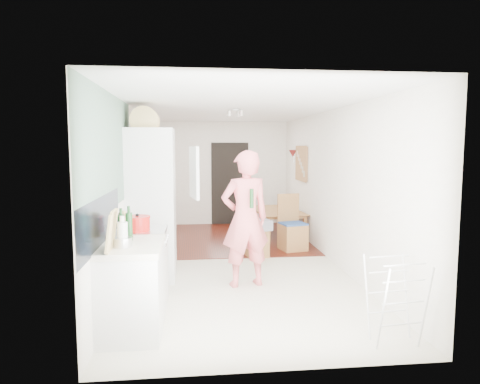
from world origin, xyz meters
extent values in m
cube|color=beige|center=(0.00, 0.00, 0.00)|extent=(3.20, 7.00, 0.01)
cube|color=#55150A|center=(0.00, 1.85, 0.01)|extent=(3.20, 3.30, 0.01)
cube|color=slate|center=(-1.59, -2.00, 1.85)|extent=(0.02, 3.00, 1.30)
cube|color=black|center=(-1.59, -2.55, 1.15)|extent=(0.02, 1.90, 0.50)
cube|color=black|center=(0.20, 3.48, 1.00)|extent=(0.90, 0.04, 2.00)
cube|color=silver|center=(-1.30, -2.55, 0.43)|extent=(0.60, 0.90, 0.86)
cube|color=white|center=(-1.30, -2.55, 0.89)|extent=(0.62, 0.92, 0.06)
cube|color=silver|center=(-1.30, -1.80, 0.44)|extent=(0.60, 0.60, 0.88)
cube|color=silver|center=(-1.30, -1.80, 0.90)|extent=(0.60, 0.60, 0.04)
cube|color=silver|center=(-1.27, -0.78, 1.07)|extent=(0.66, 0.66, 2.15)
cube|color=silver|center=(-0.66, -1.08, 1.55)|extent=(0.14, 0.56, 0.70)
cube|color=white|center=(-0.96, -0.78, 1.55)|extent=(0.02, 0.52, 0.66)
cube|color=tan|center=(1.58, 1.90, 1.55)|extent=(0.03, 0.90, 0.70)
cube|color=#A3703D|center=(1.57, 1.90, 1.55)|extent=(0.00, 0.94, 0.74)
cone|color=maroon|center=(1.54, 2.55, 1.75)|extent=(0.18, 0.18, 0.16)
imported|color=#ED6C70|center=(0.02, -1.21, 1.09)|extent=(0.89, 0.69, 2.18)
imported|color=#A3703D|center=(1.11, 1.96, 0.24)|extent=(0.89, 1.43, 0.48)
cube|color=gray|center=(0.42, 0.31, 0.56)|extent=(0.49, 0.49, 0.18)
cylinder|color=red|center=(-1.32, -1.88, 1.01)|extent=(0.35, 0.35, 0.17)
cylinder|color=silver|center=(-1.36, -2.70, 0.97)|extent=(0.23, 0.23, 0.09)
cylinder|color=#17401A|center=(0.08, -1.40, 1.23)|extent=(0.05, 0.05, 0.25)
cylinder|color=#17401A|center=(-1.34, -2.40, 1.07)|extent=(0.09, 0.09, 0.29)
cylinder|color=#17401A|center=(-1.41, -2.44, 1.06)|extent=(0.07, 0.07, 0.28)
cylinder|color=silver|center=(-1.36, -2.69, 1.04)|extent=(0.10, 0.10, 0.25)
cylinder|color=tan|center=(-1.42, -2.23, 1.03)|extent=(0.06, 0.06, 0.23)
cylinder|color=tan|center=(-1.46, -2.17, 1.03)|extent=(0.06, 0.06, 0.21)
camera|label=1|loc=(-0.65, -6.89, 1.89)|focal=32.00mm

